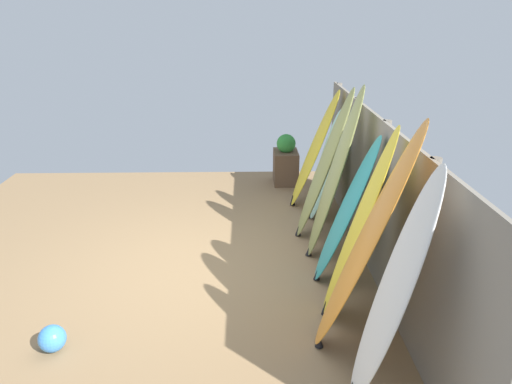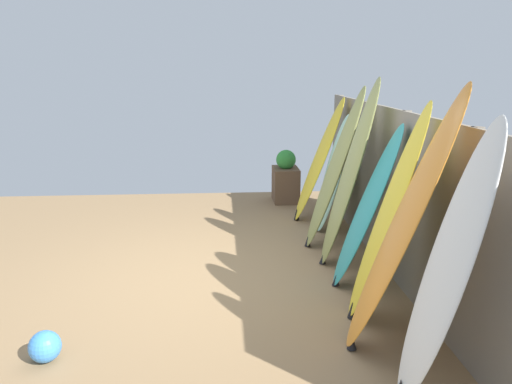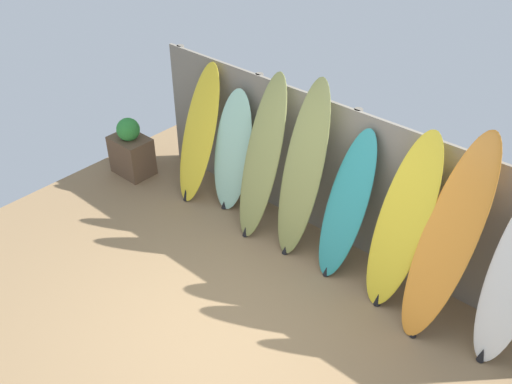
# 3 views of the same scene
# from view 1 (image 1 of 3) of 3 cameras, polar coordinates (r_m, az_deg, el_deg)

# --- Properties ---
(ground) EXTENTS (7.68, 7.68, 0.00)m
(ground) POSITION_cam_1_polar(r_m,az_deg,el_deg) (6.02, -6.08, -8.96)
(ground) COLOR #8E704C
(fence_back) EXTENTS (6.08, 0.11, 1.80)m
(fence_back) POSITION_cam_1_polar(r_m,az_deg,el_deg) (5.81, 13.71, -0.75)
(fence_back) COLOR gray
(fence_back) RESTS_ON ground
(surfboard_yellow_0) EXTENTS (0.56, 0.77, 1.83)m
(surfboard_yellow_0) POSITION_cam_1_polar(r_m,az_deg,el_deg) (7.67, 6.67, 4.77)
(surfboard_yellow_0) COLOR yellow
(surfboard_yellow_0) RESTS_ON ground
(surfboard_seafoam_1) EXTENTS (0.60, 0.52, 1.63)m
(surfboard_seafoam_1) POSITION_cam_1_polar(r_m,az_deg,el_deg) (7.22, 7.93, 2.94)
(surfboard_seafoam_1) COLOR #9ED6BC
(surfboard_seafoam_1) RESTS_ON ground
(surfboard_olive_2) EXTENTS (0.51, 0.76, 2.03)m
(surfboard_olive_2) POSITION_cam_1_polar(r_m,az_deg,el_deg) (6.56, 7.80, 3.02)
(surfboard_olive_2) COLOR olive
(surfboard_olive_2) RESTS_ON ground
(surfboard_olive_3) EXTENTS (0.52, 0.64, 2.14)m
(surfboard_olive_3) POSITION_cam_1_polar(r_m,az_deg,el_deg) (5.99, 8.95, 1.90)
(surfboard_olive_3) COLOR olive
(surfboard_olive_3) RESTS_ON ground
(surfboard_teal_4) EXTENTS (0.49, 0.69, 1.71)m
(surfboard_teal_4) POSITION_cam_1_polar(r_m,az_deg,el_deg) (5.52, 10.24, -2.23)
(surfboard_teal_4) COLOR teal
(surfboard_teal_4) RESTS_ON ground
(surfboard_yellow_5) EXTENTS (0.65, 0.71, 1.98)m
(surfboard_yellow_5) POSITION_cam_1_polar(r_m,az_deg,el_deg) (4.84, 11.57, -3.92)
(surfboard_yellow_5) COLOR yellow
(surfboard_yellow_5) RESTS_ON ground
(surfboard_orange_6) EXTENTS (0.63, 0.90, 2.14)m
(surfboard_orange_6) POSITION_cam_1_polar(r_m,az_deg,el_deg) (4.34, 12.47, -5.62)
(surfboard_orange_6) COLOR orange
(surfboard_orange_6) RESTS_ON ground
(surfboard_white_7) EXTENTS (0.49, 0.61, 1.96)m
(surfboard_white_7) POSITION_cam_1_polar(r_m,az_deg,el_deg) (3.84, 15.41, -11.05)
(surfboard_white_7) COLOR white
(surfboard_white_7) RESTS_ON ground
(planter_box) EXTENTS (0.58, 0.42, 0.88)m
(planter_box) POSITION_cam_1_polar(r_m,az_deg,el_deg) (8.84, 3.42, 3.41)
(planter_box) COLOR brown
(planter_box) RESTS_ON ground
(beach_ball) EXTENTS (0.25, 0.25, 0.25)m
(beach_ball) POSITION_cam_1_polar(r_m,az_deg,el_deg) (5.03, -22.27, -15.24)
(beach_ball) COLOR #3F8CE5
(beach_ball) RESTS_ON ground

